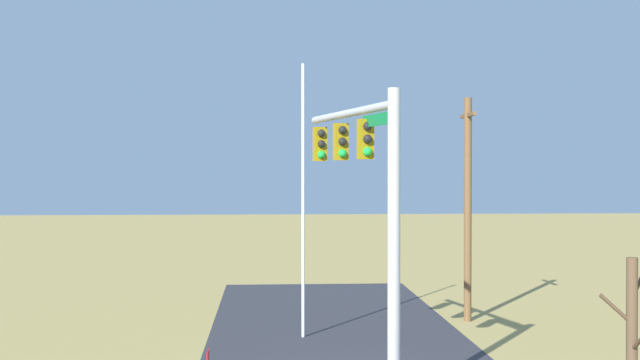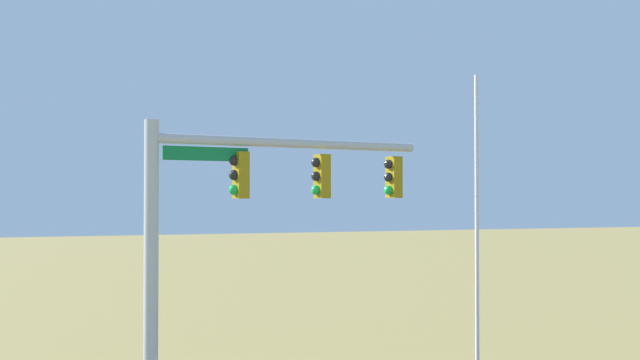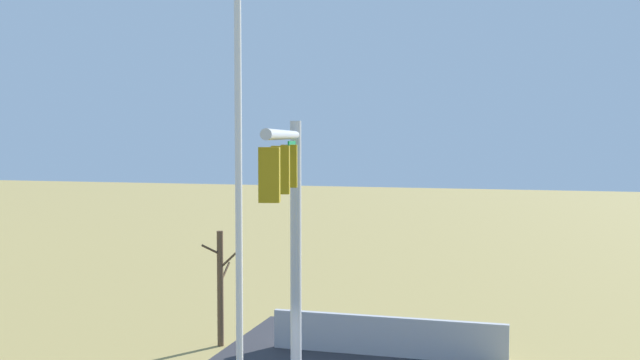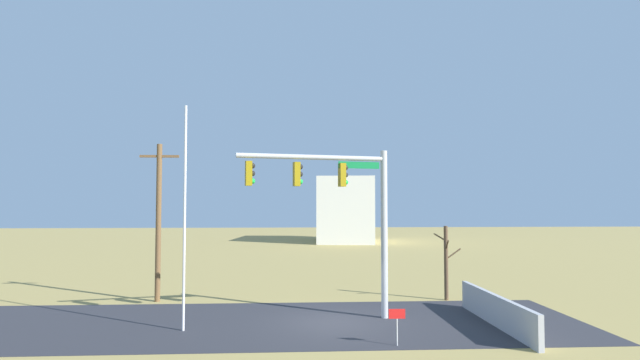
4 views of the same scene
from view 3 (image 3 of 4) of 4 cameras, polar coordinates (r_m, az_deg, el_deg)
The scene contains 4 objects.
retaining_fence at distance 23.00m, azimuth 5.14°, elevation -11.77°, with size 0.20×7.10×1.20m, color #A8A8AD.
signal_mast at distance 16.92m, azimuth -2.34°, elevation -2.31°, with size 6.20×1.61×6.98m.
flagpole at distance 10.88m, azimuth -6.16°, elevation -9.14°, with size 0.10×0.10×8.49m, color silver.
bare_tree at distance 23.91m, azimuth -7.59°, elevation -8.05°, with size 1.27×1.02×3.64m.
Camera 3 is at (-15.59, -5.00, 6.59)m, focal length 42.03 mm.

